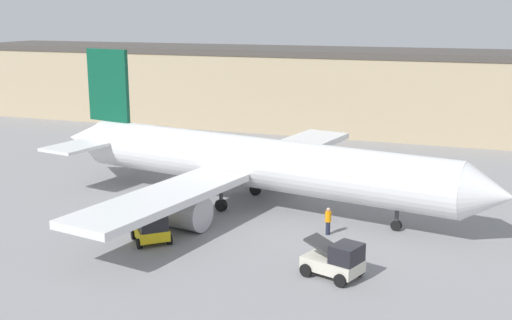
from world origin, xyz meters
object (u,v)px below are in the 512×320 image
Objects in this scene: baggage_tug at (152,230)px; belt_loader_truck at (336,260)px; airplane at (245,162)px; ground_crew_worker at (328,220)px.

baggage_tug is 0.91× the size of belt_loader_truck.
airplane is 9.03m from ground_crew_worker.
baggage_tug is at bearing 172.70° from ground_crew_worker.
ground_crew_worker is 0.51× the size of belt_loader_truck.
belt_loader_truck is (12.07, -1.27, 0.11)m from baggage_tug.
ground_crew_worker is 0.57× the size of baggage_tug.
airplane is 14.82m from belt_loader_truck.
ground_crew_worker is at bearing -20.32° from airplane.
airplane is at bearing 113.74° from ground_crew_worker.
baggage_tug is at bearing -167.20° from belt_loader_truck.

